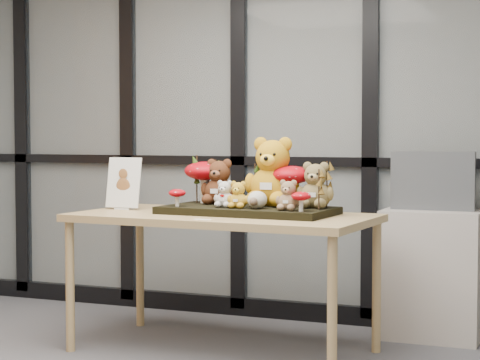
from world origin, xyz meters
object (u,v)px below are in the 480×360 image
at_px(bear_brown_medium, 219,179).
at_px(bear_beige_small, 288,194).
at_px(bear_white_bow, 225,192).
at_px(mushroom_back_left, 205,180).
at_px(bear_tan_back, 316,183).
at_px(bear_small_yellow, 238,193).
at_px(plush_cream_hedgehog, 257,199).
at_px(mushroom_front_left, 177,197).
at_px(mushroom_front_right, 301,201).
at_px(bear_pooh_yellow, 273,168).
at_px(monitor, 433,181).
at_px(diorama_tray, 248,210).
at_px(sign_holder, 124,185).
at_px(cabinet, 431,275).
at_px(display_table, 223,226).
at_px(mushroom_back_right, 291,184).

relative_size(bear_brown_medium, bear_beige_small, 1.61).
height_order(bear_white_bow, mushroom_back_left, mushroom_back_left).
distance_m(bear_tan_back, bear_small_yellow, 0.43).
xyz_separation_m(plush_cream_hedgehog, mushroom_front_left, (-0.47, -0.02, 0.00)).
height_order(mushroom_front_left, mushroom_front_right, mushroom_front_right).
xyz_separation_m(bear_brown_medium, bear_white_bow, (0.12, -0.19, -0.06)).
distance_m(bear_pooh_yellow, monitor, 1.00).
bearing_deg(bear_white_bow, bear_pooh_yellow, 45.44).
bearing_deg(mushroom_back_left, bear_beige_small, -25.56).
distance_m(diorama_tray, mushroom_front_right, 0.42).
distance_m(bear_white_bow, mushroom_front_left, 0.28).
distance_m(bear_pooh_yellow, mushroom_front_right, 0.42).
height_order(bear_pooh_yellow, bear_brown_medium, bear_pooh_yellow).
bearing_deg(sign_holder, bear_brown_medium, 10.34).
relative_size(bear_beige_small, sign_holder, 0.58).
relative_size(bear_tan_back, mushroom_front_left, 2.58).
distance_m(bear_small_yellow, bear_beige_small, 0.30).
height_order(bear_tan_back, cabinet, bear_tan_back).
xyz_separation_m(bear_white_bow, mushroom_back_left, (-0.23, 0.24, 0.05)).
relative_size(bear_small_yellow, plush_cream_hedgehog, 1.53).
bearing_deg(bear_white_bow, sign_holder, 176.47).
relative_size(bear_white_bow, plush_cream_hedgehog, 1.54).
distance_m(display_table, sign_holder, 0.71).
distance_m(plush_cream_hedgehog, mushroom_back_right, 0.26).
bearing_deg(mushroom_back_left, bear_small_yellow, -39.48).
bearing_deg(mushroom_back_left, bear_white_bow, -46.08).
bearing_deg(bear_brown_medium, cabinet, 31.12).
bearing_deg(cabinet, bear_pooh_yellow, -143.63).
bearing_deg(bear_pooh_yellow, bear_tan_back, -5.85).
bearing_deg(mushroom_front_left, mushroom_front_right, -3.67).
bearing_deg(display_table, mushroom_back_right, 29.01).
xyz_separation_m(mushroom_front_left, monitor, (1.28, 0.84, 0.07)).
relative_size(plush_cream_hedgehog, cabinet, 0.14).
distance_m(bear_beige_small, monitor, 1.05).
xyz_separation_m(bear_tan_back, bear_beige_small, (-0.09, -0.21, -0.05)).
relative_size(diorama_tray, mushroom_front_left, 8.85).
xyz_separation_m(bear_small_yellow, sign_holder, (-0.79, 0.12, 0.02)).
relative_size(bear_brown_medium, mushroom_front_right, 2.51).
xyz_separation_m(mushroom_back_left, sign_holder, (-0.46, -0.15, -0.03)).
bearing_deg(bear_white_bow, mushroom_front_right, -7.61).
xyz_separation_m(diorama_tray, mushroom_front_right, (0.37, -0.18, 0.08)).
bearing_deg(bear_brown_medium, plush_cream_hedgehog, -30.79).
relative_size(mushroom_front_left, monitor, 0.22).
distance_m(display_table, bear_beige_small, 0.47).
xyz_separation_m(display_table, bear_brown_medium, (-0.09, 0.17, 0.25)).
bearing_deg(bear_pooh_yellow, plush_cream_hedgehog, -89.21).
bearing_deg(cabinet, monitor, 90.00).
distance_m(bear_pooh_yellow, bear_beige_small, 0.33).
bearing_deg(bear_small_yellow, bear_pooh_yellow, 64.43).
bearing_deg(mushroom_front_right, bear_beige_small, 156.63).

